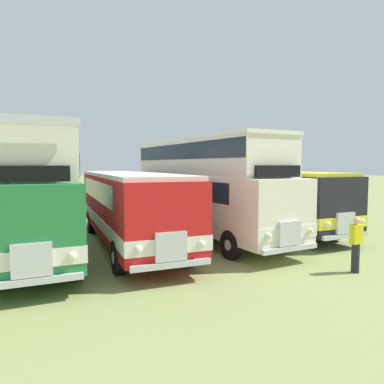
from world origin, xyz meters
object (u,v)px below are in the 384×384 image
at_px(bus_fifth_in_row, 31,190).
at_px(marshal_person, 356,244).
at_px(bus_seventh_in_row, 204,183).
at_px(bus_sixth_in_row, 129,203).
at_px(bus_eighth_in_row, 266,196).

bearing_deg(bus_fifth_in_row, marshal_person, -37.83).
relative_size(bus_seventh_in_row, marshal_person, 6.38).
bearing_deg(bus_seventh_in_row, bus_fifth_in_row, 179.69).
distance_m(bus_seventh_in_row, marshal_person, 7.28).
height_order(bus_fifth_in_row, bus_seventh_in_row, bus_fifth_in_row).
xyz_separation_m(bus_sixth_in_row, bus_seventh_in_row, (3.61, 0.28, 0.72)).
xyz_separation_m(bus_fifth_in_row, bus_seventh_in_row, (7.22, -0.04, 0.11)).
xyz_separation_m(bus_seventh_in_row, marshal_person, (1.71, -6.90, -1.59)).
xyz_separation_m(bus_fifth_in_row, bus_sixth_in_row, (3.62, -0.32, -0.61)).
relative_size(bus_fifth_in_row, bus_seventh_in_row, 1.00).
distance_m(bus_sixth_in_row, bus_eighth_in_row, 7.24).
xyz_separation_m(bus_eighth_in_row, marshal_person, (-1.91, -7.05, -0.86)).
bearing_deg(bus_sixth_in_row, bus_fifth_in_row, 174.96).
height_order(bus_fifth_in_row, bus_eighth_in_row, bus_fifth_in_row).
distance_m(bus_fifth_in_row, bus_eighth_in_row, 10.87).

